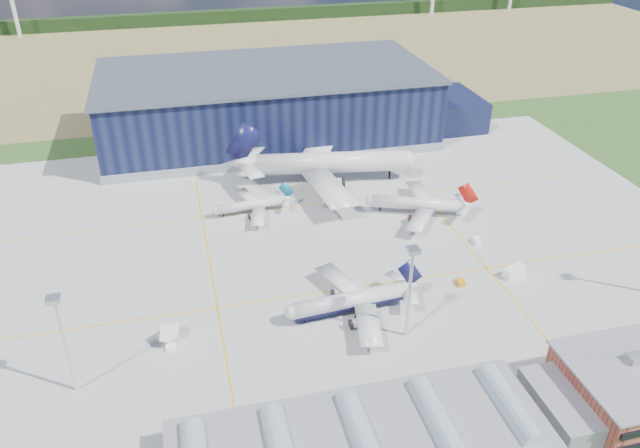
{
  "coord_description": "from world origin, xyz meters",
  "views": [
    {
      "loc": [
        -34.66,
        -130.58,
        91.25
      ],
      "look_at": [
        0.1,
        10.04,
        7.67
      ],
      "focal_mm": 35.0,
      "sensor_mm": 36.0,
      "label": 1
    }
  ],
  "objects_px": {
    "light_mast_west": "(61,330)",
    "airstair": "(170,335)",
    "airliner_navy": "(349,293)",
    "gse_tug_a": "(246,417)",
    "car_b": "(574,364)",
    "hangar": "(274,106)",
    "airliner_red": "(416,198)",
    "airliner_widebody": "(330,152)",
    "gse_van_a": "(514,272)",
    "light_mast_center": "(411,278)",
    "gse_cart_a": "(477,241)",
    "gse_tug_b": "(460,282)",
    "airliner_regional": "(250,201)"
  },
  "relations": [
    {
      "from": "gse_cart_a",
      "to": "car_b",
      "type": "height_order",
      "value": "gse_cart_a"
    },
    {
      "from": "light_mast_west",
      "to": "airliner_widebody",
      "type": "distance_m",
      "value": 108.74
    },
    {
      "from": "gse_tug_b",
      "to": "gse_cart_a",
      "type": "relative_size",
      "value": 0.85
    },
    {
      "from": "gse_van_a",
      "to": "car_b",
      "type": "height_order",
      "value": "gse_van_a"
    },
    {
      "from": "airliner_regional",
      "to": "gse_cart_a",
      "type": "height_order",
      "value": "airliner_regional"
    },
    {
      "from": "gse_tug_b",
      "to": "hangar",
      "type": "bearing_deg",
      "value": 105.78
    },
    {
      "from": "airliner_widebody",
      "to": "gse_van_a",
      "type": "relative_size",
      "value": 10.55
    },
    {
      "from": "light_mast_west",
      "to": "airliner_red",
      "type": "bearing_deg",
      "value": 29.32
    },
    {
      "from": "hangar",
      "to": "airliner_red",
      "type": "bearing_deg",
      "value": -67.74
    },
    {
      "from": "light_mast_west",
      "to": "airstair",
      "type": "xyz_separation_m",
      "value": [
        18.81,
        10.49,
        -13.73
      ]
    },
    {
      "from": "gse_tug_b",
      "to": "airstair",
      "type": "distance_m",
      "value": 71.56
    },
    {
      "from": "gse_van_a",
      "to": "airstair",
      "type": "xyz_separation_m",
      "value": [
        -86.29,
        -4.76,
        0.39
      ]
    },
    {
      "from": "gse_tug_a",
      "to": "airliner_red",
      "type": "bearing_deg",
      "value": 58.45
    },
    {
      "from": "airliner_red",
      "to": "gse_tug_a",
      "type": "xyz_separation_m",
      "value": [
        -60.79,
        -68.0,
        -4.7
      ]
    },
    {
      "from": "airliner_red",
      "to": "airliner_widebody",
      "type": "distance_m",
      "value": 34.24
    },
    {
      "from": "airstair",
      "to": "car_b",
      "type": "distance_m",
      "value": 86.67
    },
    {
      "from": "car_b",
      "to": "light_mast_center",
      "type": "bearing_deg",
      "value": 42.69
    },
    {
      "from": "hangar",
      "to": "airliner_navy",
      "type": "height_order",
      "value": "hangar"
    },
    {
      "from": "car_b",
      "to": "gse_van_a",
      "type": "bearing_deg",
      "value": -24.49
    },
    {
      "from": "airliner_red",
      "to": "light_mast_west",
      "type": "bearing_deg",
      "value": 50.78
    },
    {
      "from": "hangar",
      "to": "gse_van_a",
      "type": "relative_size",
      "value": 24.09
    },
    {
      "from": "airliner_widebody",
      "to": "airstair",
      "type": "height_order",
      "value": "airliner_widebody"
    },
    {
      "from": "light_mast_center",
      "to": "gse_tug_a",
      "type": "xyz_separation_m",
      "value": [
        -38.18,
        -16.0,
        -14.61
      ]
    },
    {
      "from": "airliner_widebody",
      "to": "gse_tug_a",
      "type": "relative_size",
      "value": 16.01
    },
    {
      "from": "airliner_navy",
      "to": "gse_tug_b",
      "type": "height_order",
      "value": "airliner_navy"
    },
    {
      "from": "airstair",
      "to": "car_b",
      "type": "bearing_deg",
      "value": 5.03
    },
    {
      "from": "airliner_widebody",
      "to": "gse_tug_b",
      "type": "xyz_separation_m",
      "value": [
        16.73,
        -64.95,
        -9.77
      ]
    },
    {
      "from": "hangar",
      "to": "light_mast_west",
      "type": "bearing_deg",
      "value": -116.71
    },
    {
      "from": "light_mast_west",
      "to": "airliner_red",
      "type": "height_order",
      "value": "light_mast_west"
    },
    {
      "from": "airliner_regional",
      "to": "gse_van_a",
      "type": "bearing_deg",
      "value": 136.27
    },
    {
      "from": "airliner_red",
      "to": "airstair",
      "type": "bearing_deg",
      "value": 50.82
    },
    {
      "from": "light_mast_west",
      "to": "airstair",
      "type": "bearing_deg",
      "value": 29.14
    },
    {
      "from": "gse_tug_a",
      "to": "gse_cart_a",
      "type": "relative_size",
      "value": 1.26
    },
    {
      "from": "airstair",
      "to": "gse_cart_a",
      "type": "bearing_deg",
      "value": 38.73
    },
    {
      "from": "light_mast_center",
      "to": "gse_van_a",
      "type": "relative_size",
      "value": 3.82
    },
    {
      "from": "gse_cart_a",
      "to": "gse_tug_b",
      "type": "bearing_deg",
      "value": -124.48
    },
    {
      "from": "gse_van_a",
      "to": "car_b",
      "type": "relative_size",
      "value": 1.72
    },
    {
      "from": "airliner_widebody",
      "to": "gse_cart_a",
      "type": "distance_m",
      "value": 56.96
    },
    {
      "from": "airliner_navy",
      "to": "gse_cart_a",
      "type": "bearing_deg",
      "value": -158.26
    },
    {
      "from": "airliner_regional",
      "to": "airstair",
      "type": "relative_size",
      "value": 4.9
    },
    {
      "from": "hangar",
      "to": "airliner_regional",
      "type": "relative_size",
      "value": 5.57
    },
    {
      "from": "hangar",
      "to": "light_mast_center",
      "type": "xyz_separation_m",
      "value": [
        7.19,
        -124.8,
        3.82
      ]
    },
    {
      "from": "airliner_regional",
      "to": "car_b",
      "type": "height_order",
      "value": "airliner_regional"
    },
    {
      "from": "airliner_navy",
      "to": "airstair",
      "type": "bearing_deg",
      "value": -4.34
    },
    {
      "from": "gse_tug_b",
      "to": "light_mast_west",
      "type": "bearing_deg",
      "value": -168.77
    },
    {
      "from": "hangar",
      "to": "airliner_red",
      "type": "relative_size",
      "value": 4.28
    },
    {
      "from": "airliner_navy",
      "to": "gse_tug_b",
      "type": "xyz_separation_m",
      "value": [
        30.42,
        4.28,
        -5.1
      ]
    },
    {
      "from": "airliner_red",
      "to": "airliner_widebody",
      "type": "xyz_separation_m",
      "value": [
        -19.12,
        27.99,
        4.83
      ]
    },
    {
      "from": "airliner_red",
      "to": "gse_tug_a",
      "type": "height_order",
      "value": "airliner_red"
    },
    {
      "from": "airliner_navy",
      "to": "gse_tug_a",
      "type": "bearing_deg",
      "value": 39.01
    }
  ]
}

